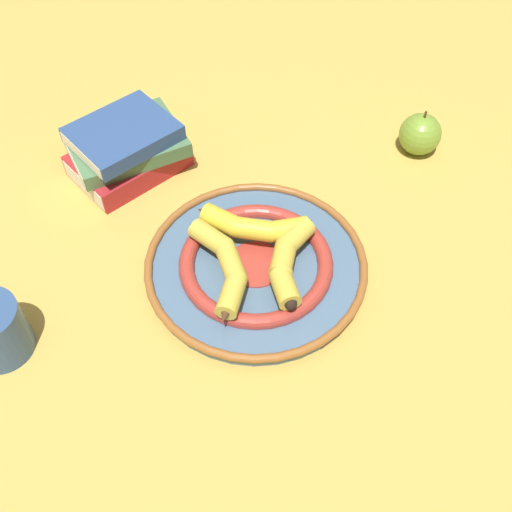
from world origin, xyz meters
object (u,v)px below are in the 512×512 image
object	(u,v)px
banana_c	(225,266)
book_stack	(126,148)
apple	(420,134)
banana_a	(252,226)
banana_b	(288,259)
decorative_bowl	(256,265)

from	to	relation	value
banana_c	book_stack	world-z (taller)	book_stack
apple	banana_a	bearing A→B (deg)	-73.92
banana_b	decorative_bowl	bearing A→B (deg)	-95.88
decorative_bowl	apple	bearing A→B (deg)	112.12
banana_a	book_stack	world-z (taller)	book_stack
banana_b	apple	size ratio (longest dim) A/B	1.73
banana_a	banana_c	xyz separation A→B (m)	(0.06, -0.06, -0.00)
banana_a	apple	bearing A→B (deg)	47.94
banana_a	banana_b	xyz separation A→B (m)	(0.08, 0.02, 0.00)
banana_a	banana_c	distance (m)	0.08
apple	banana_c	bearing A→B (deg)	-69.31
banana_b	book_stack	distance (m)	0.36
decorative_bowl	banana_a	world-z (taller)	banana_a
banana_c	apple	xyz separation A→B (m)	(-0.16, 0.41, -0.01)
banana_c	apple	bearing A→B (deg)	-65.95
banana_a	book_stack	distance (m)	0.28
banana_b	banana_c	bearing A→B (deg)	-70.59
banana_c	apple	distance (m)	0.44
banana_b	apple	bearing A→B (deg)	151.74
banana_c	book_stack	xyz separation A→B (m)	(-0.30, -0.07, -0.00)
banana_b	book_stack	world-z (taller)	book_stack
banana_a	book_stack	size ratio (longest dim) A/B	0.75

